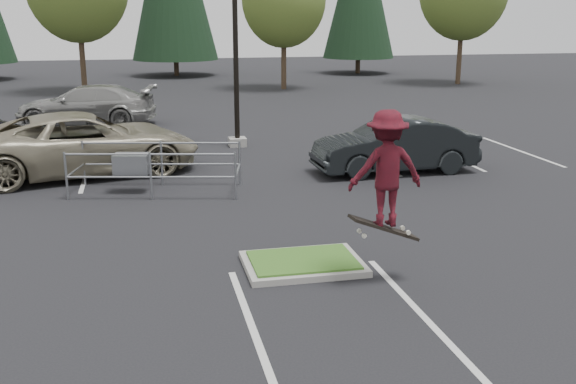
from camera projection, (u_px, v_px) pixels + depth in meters
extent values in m
plane|color=black|center=(303.00, 267.00, 12.66)|extent=(120.00, 120.00, 0.00)
cube|color=gray|center=(303.00, 264.00, 12.64)|extent=(2.20, 1.60, 0.12)
cube|color=#23581C|center=(303.00, 260.00, 12.62)|extent=(1.95, 1.35, 0.05)
cube|color=beige|center=(87.00, 172.00, 20.21)|extent=(0.12, 5.20, 0.01)
cube|color=beige|center=(371.00, 158.00, 22.08)|extent=(0.12, 5.20, 0.01)
cube|color=beige|center=(448.00, 154.00, 22.64)|extent=(0.12, 5.20, 0.01)
cube|color=beige|center=(520.00, 151.00, 23.20)|extent=(0.12, 5.20, 0.01)
cube|color=beige|center=(260.00, 350.00, 9.55)|extent=(0.12, 6.00, 0.01)
cube|color=beige|center=(437.00, 331.00, 10.11)|extent=(0.12, 6.00, 0.01)
cube|color=gray|center=(237.00, 142.00, 24.04)|extent=(0.60, 0.60, 0.30)
cylinder|color=black|center=(235.00, 1.00, 22.79)|extent=(0.18, 0.18, 10.00)
cylinder|color=#38281C|center=(83.00, 63.00, 39.73)|extent=(0.32, 0.32, 3.50)
cylinder|color=#38281C|center=(284.00, 64.00, 41.62)|extent=(0.32, 0.32, 3.04)
sphere|color=#476B27|center=(294.00, 9.00, 40.62)|extent=(3.20, 3.20, 3.20)
sphere|color=#476B27|center=(274.00, 7.00, 41.01)|extent=(3.52, 3.52, 3.52)
cylinder|color=#38281C|center=(459.00, 58.00, 44.54)|extent=(0.32, 0.32, 3.42)
sphere|color=#476B27|center=(474.00, 0.00, 43.43)|extent=(3.60, 3.60, 3.60)
cylinder|color=#38281C|center=(176.00, 68.00, 50.71)|extent=(0.36, 0.36, 1.20)
cylinder|color=#38281C|center=(358.00, 65.00, 52.67)|extent=(0.36, 0.36, 1.20)
cylinder|color=gray|center=(66.00, 176.00, 17.05)|extent=(0.06, 0.06, 1.23)
cylinder|color=gray|center=(84.00, 163.00, 18.50)|extent=(0.06, 0.06, 1.23)
cylinder|color=gray|center=(151.00, 176.00, 17.05)|extent=(0.06, 0.06, 1.23)
cylinder|color=gray|center=(162.00, 163.00, 18.50)|extent=(0.06, 0.06, 1.23)
cylinder|color=gray|center=(235.00, 176.00, 17.05)|extent=(0.06, 0.06, 1.23)
cylinder|color=gray|center=(240.00, 163.00, 18.50)|extent=(0.06, 0.06, 1.23)
cylinder|color=gray|center=(151.00, 177.00, 17.06)|extent=(4.21, 0.98, 0.05)
cylinder|color=gray|center=(150.00, 154.00, 16.90)|extent=(4.21, 0.98, 0.05)
cylinder|color=gray|center=(162.00, 164.00, 18.51)|extent=(4.21, 0.98, 0.05)
cylinder|color=gray|center=(161.00, 143.00, 18.36)|extent=(4.21, 0.98, 0.05)
cube|color=gray|center=(132.00, 164.00, 17.74)|extent=(1.01, 0.74, 0.52)
cube|color=black|center=(384.00, 228.00, 11.70)|extent=(1.27, 0.48, 0.53)
cylinder|color=beige|center=(364.00, 236.00, 11.51)|extent=(0.08, 0.05, 0.08)
cylinder|color=beige|center=(359.00, 231.00, 11.76)|extent=(0.08, 0.05, 0.08)
cylinder|color=beige|center=(408.00, 233.00, 11.68)|extent=(0.08, 0.05, 0.08)
cylinder|color=beige|center=(403.00, 228.00, 11.93)|extent=(0.08, 0.05, 0.08)
imported|color=maroon|center=(386.00, 169.00, 11.43)|extent=(1.30, 0.75, 2.01)
imported|color=gray|center=(84.00, 144.00, 19.68)|extent=(7.05, 4.32, 1.82)
imported|color=black|center=(395.00, 146.00, 19.99)|extent=(4.89, 1.83, 1.60)
imported|color=gray|center=(87.00, 105.00, 28.38)|extent=(6.14, 3.39, 1.68)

